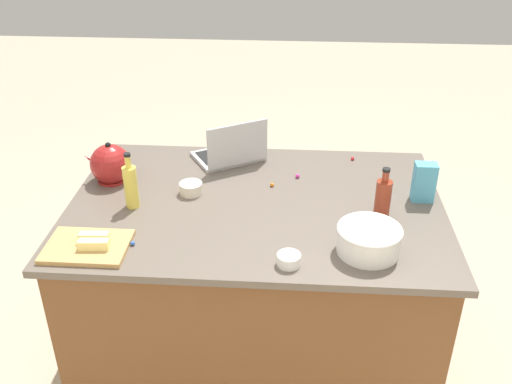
% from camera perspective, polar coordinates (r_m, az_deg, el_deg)
% --- Properties ---
extents(ground_plane, '(12.00, 12.00, 0.00)m').
position_cam_1_polar(ground_plane, '(2.97, -0.00, -16.16)').
color(ground_plane, '#B7A88E').
extents(island_counter, '(1.56, 1.06, 0.90)m').
position_cam_1_polar(island_counter, '(2.67, -0.00, -9.36)').
color(island_counter, brown).
rests_on(island_counter, ground).
extents(laptop, '(0.38, 0.35, 0.22)m').
position_cam_1_polar(laptop, '(2.74, -2.48, 3.98)').
color(laptop, '#B7B7BC').
rests_on(laptop, island_counter).
extents(mixing_bowl_large, '(0.24, 0.24, 0.10)m').
position_cam_1_polar(mixing_bowl_large, '(2.12, 11.12, -4.63)').
color(mixing_bowl_large, white).
rests_on(mixing_bowl_large, island_counter).
extents(bottle_soy, '(0.06, 0.06, 0.22)m').
position_cam_1_polar(bottle_soy, '(2.32, 12.48, -0.56)').
color(bottle_soy, maroon).
rests_on(bottle_soy, island_counter).
extents(bottle_oil, '(0.06, 0.06, 0.24)m').
position_cam_1_polar(bottle_oil, '(2.39, -12.32, 0.63)').
color(bottle_oil, '#DBC64C').
rests_on(bottle_oil, island_counter).
extents(kettle, '(0.21, 0.18, 0.20)m').
position_cam_1_polar(kettle, '(2.62, -14.25, 2.66)').
color(kettle, maroon).
rests_on(kettle, island_counter).
extents(cutting_board, '(0.30, 0.23, 0.02)m').
position_cam_1_polar(cutting_board, '(2.21, -16.39, -5.21)').
color(cutting_board, tan).
rests_on(cutting_board, island_counter).
extents(butter_stick_left, '(0.11, 0.04, 0.04)m').
position_cam_1_polar(butter_stick_left, '(2.21, -15.76, -4.34)').
color(butter_stick_left, '#F4E58C').
rests_on(butter_stick_left, cutting_board).
extents(butter_stick_right, '(0.11, 0.04, 0.04)m').
position_cam_1_polar(butter_stick_right, '(2.17, -15.80, -5.02)').
color(butter_stick_right, '#F4E58C').
rests_on(butter_stick_right, cutting_board).
extents(ramekin_small, '(0.10, 0.10, 0.05)m').
position_cam_1_polar(ramekin_small, '(2.48, -6.47, 0.37)').
color(ramekin_small, beige).
rests_on(ramekin_small, island_counter).
extents(ramekin_medium, '(0.09, 0.09, 0.04)m').
position_cam_1_polar(ramekin_medium, '(2.04, 3.28, -6.71)').
color(ramekin_medium, white).
rests_on(ramekin_medium, island_counter).
extents(candy_bag, '(0.09, 0.06, 0.17)m').
position_cam_1_polar(candy_bag, '(2.49, 16.33, 0.94)').
color(candy_bag, '#4CA5CC').
rests_on(candy_bag, island_counter).
extents(candy_0, '(0.02, 0.02, 0.02)m').
position_cam_1_polar(candy_0, '(2.60, 4.14, 1.59)').
color(candy_0, '#CC3399').
rests_on(candy_0, island_counter).
extents(candy_1, '(0.02, 0.02, 0.02)m').
position_cam_1_polar(candy_1, '(2.19, -12.14, -5.00)').
color(candy_1, blue).
rests_on(candy_1, island_counter).
extents(candy_3, '(0.02, 0.02, 0.02)m').
position_cam_1_polar(candy_3, '(2.66, -13.51, 1.52)').
color(candy_3, '#CC3399').
rests_on(candy_3, island_counter).
extents(candy_4, '(0.02, 0.02, 0.02)m').
position_cam_1_polar(candy_4, '(2.53, 1.61, 0.72)').
color(candy_4, orange).
rests_on(candy_4, island_counter).
extents(candy_5, '(0.02, 0.02, 0.02)m').
position_cam_1_polar(candy_5, '(2.80, 9.56, 3.30)').
color(candy_5, red).
rests_on(candy_5, island_counter).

